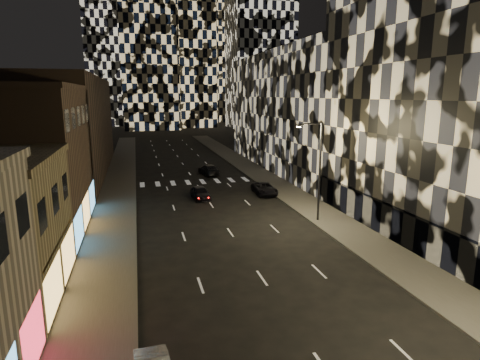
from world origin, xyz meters
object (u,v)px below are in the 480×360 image
car_dark_oncoming (209,170)px  car_dark_rightlane (264,188)px  streetlight_far (317,165)px  car_dark_midlane (200,193)px

car_dark_oncoming → car_dark_rightlane: 14.07m
streetlight_far → car_dark_rightlane: 12.23m
car_dark_midlane → car_dark_oncoming: bearing=71.0°
streetlight_far → car_dark_midlane: size_ratio=2.12×
streetlight_far → car_dark_rightlane: streetlight_far is taller
streetlight_far → car_dark_oncoming: 25.67m
streetlight_far → car_dark_midlane: 14.89m
car_dark_midlane → car_dark_oncoming: 14.17m
car_dark_midlane → streetlight_far: bearing=-55.2°
streetlight_far → car_dark_midlane: bearing=129.9°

